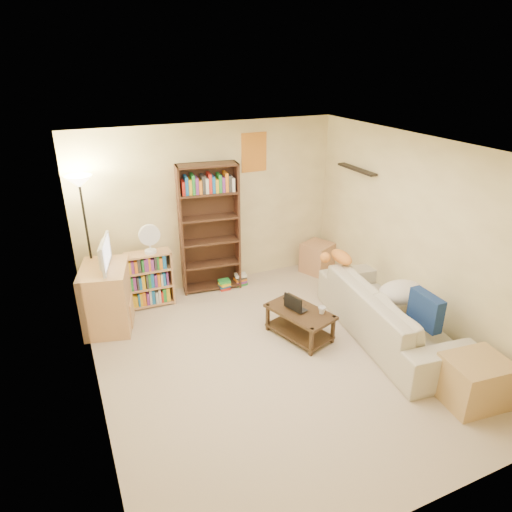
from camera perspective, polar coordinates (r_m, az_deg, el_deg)
name	(u,v)px	position (r m, az deg, el deg)	size (l,w,h in m)	color
room	(278,233)	(4.86, 2.74, 2.87)	(4.50, 4.54, 2.52)	#C9AE97
sofa	(390,313)	(6.10, 16.37, -6.85)	(1.20, 2.45, 0.69)	beige
navy_pillow	(426,310)	(5.66, 20.45, -6.34)	(0.45, 0.14, 0.41)	navy
cream_blanket	(401,292)	(6.12, 17.70, -4.33)	(0.63, 0.45, 0.27)	silver
tabby_cat	(339,257)	(6.45, 10.29, -0.14)	(0.54, 0.24, 0.19)	orange
coffee_table	(300,320)	(5.93, 5.49, -7.97)	(0.73, 0.97, 0.38)	#3B2916
laptop	(299,307)	(5.91, 5.43, -6.34)	(0.26, 0.33, 0.02)	black
laptop_screen	(293,303)	(5.78, 4.63, -5.88)	(0.01, 0.29, 0.19)	white
mug	(322,310)	(5.81, 8.23, -6.72)	(0.11, 0.11, 0.09)	white
tv_remote	(289,299)	(6.08, 4.15, -5.39)	(0.05, 0.15, 0.02)	black
tv_stand	(107,297)	(6.35, -18.13, -4.91)	(0.57, 0.80, 0.86)	tan
television	(100,254)	(6.09, -18.87, 0.23)	(0.25, 0.66, 0.38)	black
tall_bookshelf	(209,226)	(6.81, -5.85, 3.77)	(0.91, 0.40, 1.96)	#45231A
short_bookshelf	(150,279)	(6.72, -13.11, -2.83)	(0.65, 0.29, 0.82)	tan
desk_fan	(150,238)	(6.43, -13.17, 2.22)	(0.29, 0.16, 0.43)	white
floor_lamp	(83,207)	(6.26, -20.83, 5.79)	(0.34, 0.34, 1.99)	black
side_table	(317,258)	(7.69, 7.65, -0.19)	(0.44, 0.44, 0.50)	tan
end_cabinet	(474,381)	(5.41, 25.63, -13.93)	(0.62, 0.52, 0.52)	tan
book_stacks	(233,282)	(7.19, -2.87, -3.24)	(0.48, 0.18, 0.19)	red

